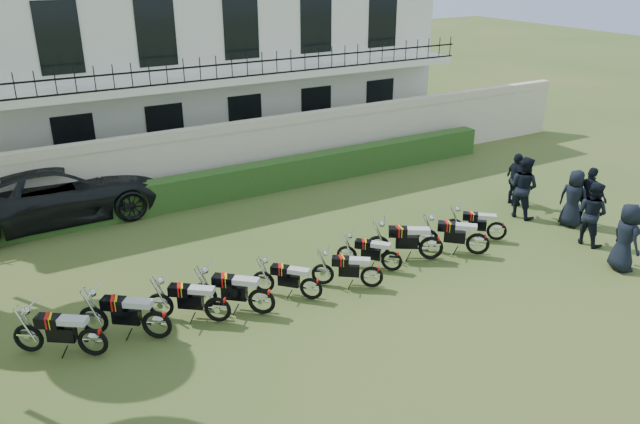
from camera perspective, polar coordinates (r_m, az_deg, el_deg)
The scene contains 21 objects.
ground at distance 15.14m, azimuth 3.35°, elevation -7.18°, with size 100.00×100.00×0.00m, color #365421.
perimeter_wall at distance 21.26m, azimuth -8.35°, elevation 5.08°, with size 30.00×0.35×2.30m.
hedge at distance 21.14m, azimuth -4.92°, elevation 3.22°, with size 18.00×0.60×1.00m, color #234117.
building at distance 26.22m, azimuth -13.68°, elevation 13.75°, with size 20.40×9.60×7.40m.
motorcycle_0 at distance 13.41m, azimuth -20.13°, elevation -10.54°, with size 1.67×1.22×1.08m.
motorcycle_1 at distance 13.55m, azimuth -14.74°, elevation -9.37°, with size 1.69×1.31×1.12m.
motorcycle_2 at distance 13.86m, azimuth -9.37°, elevation -8.25°, with size 1.57×1.22×1.04m.
motorcycle_3 at distance 14.00m, azimuth -5.37°, elevation -7.59°, with size 1.57×1.37×1.09m.
motorcycle_4 at distance 14.53m, azimuth -0.81°, elevation -6.55°, with size 1.27×1.31×0.95m.
motorcycle_5 at distance 15.07m, azimuth 4.78°, elevation -5.47°, with size 1.46×1.10×0.95m.
motorcycle_6 at distance 15.87m, azimuth 6.60°, elevation -4.05°, with size 1.26×1.28×0.93m.
motorcycle_7 at distance 16.57m, azimuth 10.15°, elevation -2.74°, with size 1.78×1.17×1.11m.
motorcycle_8 at distance 17.09m, azimuth 14.28°, elevation -2.38°, with size 1.51×1.38×1.07m.
motorcycle_9 at distance 18.10m, azimuth 15.90°, elevation -1.29°, with size 1.36×1.22×0.95m.
suv at distance 20.33m, azimuth -22.95°, elevation 1.76°, with size 2.93×6.36×1.77m, color black.
officer_0 at distance 17.47m, azimuth 26.18°, elevation -2.09°, with size 0.88×0.57×1.79m, color black.
officer_1 at distance 18.64m, azimuth 23.58°, elevation -0.09°, with size 0.88×0.69×1.82m, color black.
officer_2 at distance 19.87m, azimuth 23.40°, elevation 1.27°, with size 1.05×0.44×1.80m, color black.
officer_3 at distance 19.68m, azimuth 22.17°, elevation 1.16°, with size 0.84×0.55×1.73m, color black.
officer_4 at distance 19.82m, azimuth 18.08°, elevation 2.18°, with size 0.93×0.72×1.91m, color black.
officer_5 at distance 20.73m, azimuth 17.45°, elevation 2.85°, with size 1.00×0.42×1.71m, color black.
Camera 1 is at (-7.24, -10.95, 7.56)m, focal length 35.00 mm.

